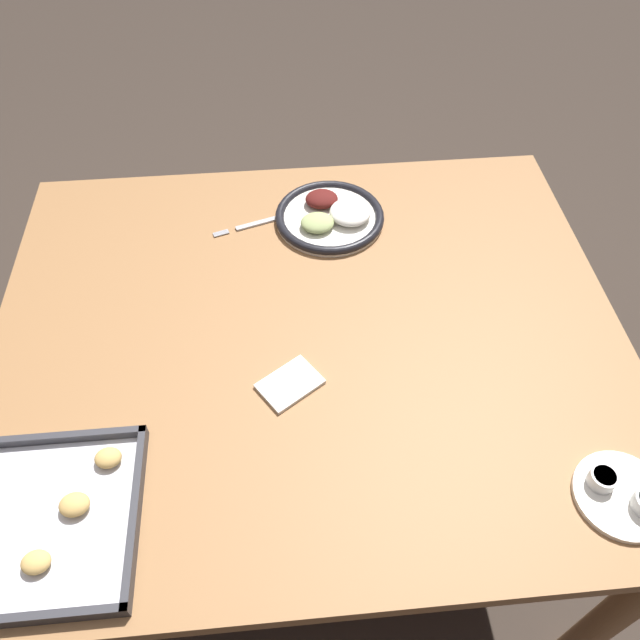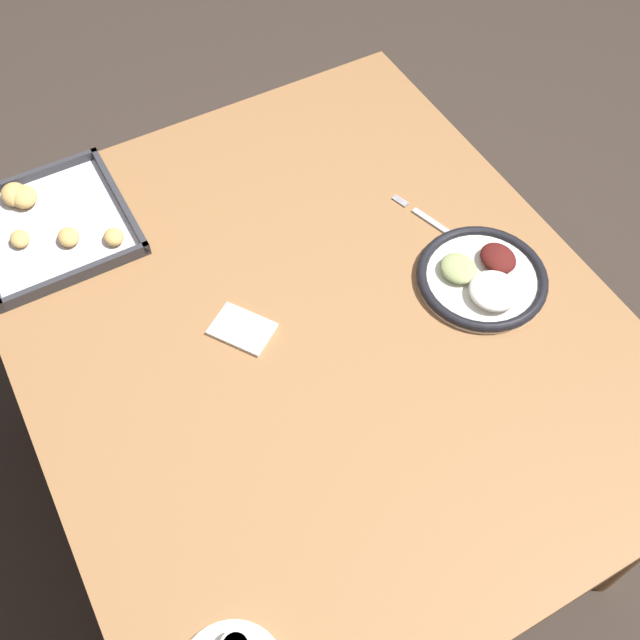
% 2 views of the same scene
% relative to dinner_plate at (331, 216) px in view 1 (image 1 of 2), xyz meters
% --- Properties ---
extents(ground_plane, '(8.00, 8.00, 0.00)m').
position_rel_dinner_plate_xyz_m(ground_plane, '(0.08, 0.32, -0.73)').
color(ground_plane, '#382D26').
extents(dining_table, '(1.22, 1.04, 0.72)m').
position_rel_dinner_plate_xyz_m(dining_table, '(0.08, 0.32, -0.10)').
color(dining_table, olive).
rests_on(dining_table, ground_plane).
extents(dinner_plate, '(0.25, 0.25, 0.04)m').
position_rel_dinner_plate_xyz_m(dinner_plate, '(0.00, 0.00, 0.00)').
color(dinner_plate, white).
rests_on(dinner_plate, dining_table).
extents(fork, '(0.20, 0.07, 0.00)m').
position_rel_dinner_plate_xyz_m(fork, '(0.16, -0.01, -0.01)').
color(fork, '#B2B2B7').
rests_on(fork, dining_table).
extents(saucer_plate, '(0.15, 0.15, 0.04)m').
position_rel_dinner_plate_xyz_m(saucer_plate, '(-0.39, 0.70, -0.00)').
color(saucer_plate, white).
rests_on(saucer_plate, dining_table).
extents(baking_tray, '(0.31, 0.29, 0.04)m').
position_rel_dinner_plate_xyz_m(baking_tray, '(0.53, 0.67, -0.00)').
color(baking_tray, '#333338').
rests_on(baking_tray, dining_table).
extents(napkin, '(0.13, 0.12, 0.01)m').
position_rel_dinner_plate_xyz_m(napkin, '(0.12, 0.44, -0.01)').
color(napkin, white).
rests_on(napkin, dining_table).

